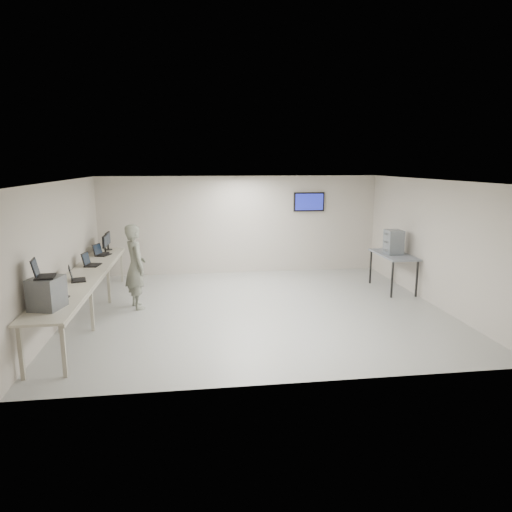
{
  "coord_description": "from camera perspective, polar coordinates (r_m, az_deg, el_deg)",
  "views": [
    {
      "loc": [
        -1.33,
        -9.52,
        3.15
      ],
      "look_at": [
        0.0,
        0.2,
        1.15
      ],
      "focal_mm": 32.0,
      "sensor_mm": 36.0,
      "label": 1
    }
  ],
  "objects": [
    {
      "name": "laptop_2",
      "position": [
        10.83,
        -20.05,
        -0.75
      ],
      "size": [
        0.38,
        0.43,
        0.31
      ],
      "rotation": [
        0.0,
        0.0,
        -0.15
      ],
      "color": "black",
      "rests_on": "workbench"
    },
    {
      "name": "workbench",
      "position": [
        10.06,
        -20.56,
        -2.59
      ],
      "size": [
        0.76,
        6.0,
        0.9
      ],
      "color": "beige",
      "rests_on": "ground"
    },
    {
      "name": "equipment_box",
      "position": [
        7.88,
        -24.68,
        -4.22
      ],
      "size": [
        0.53,
        0.58,
        0.51
      ],
      "primitive_type": "cube",
      "rotation": [
        0.0,
        0.0,
        -0.25
      ],
      "color": "slate",
      "rests_on": "workbench"
    },
    {
      "name": "laptop_3",
      "position": [
        11.95,
        -18.84,
        0.42
      ],
      "size": [
        0.42,
        0.45,
        0.29
      ],
      "rotation": [
        0.0,
        0.0,
        -0.34
      ],
      "color": "black",
      "rests_on": "workbench"
    },
    {
      "name": "monitor_far",
      "position": [
        12.63,
        -18.05,
        1.99
      ],
      "size": [
        0.21,
        0.47,
        0.47
      ],
      "color": "black",
      "rests_on": "workbench"
    },
    {
      "name": "soldier",
      "position": [
        10.31,
        -14.82,
        -1.29
      ],
      "size": [
        0.67,
        0.8,
        1.87
      ],
      "primitive_type": "imported",
      "rotation": [
        0.0,
        0.0,
        1.96
      ],
      "color": "#585F4C",
      "rests_on": "ground"
    },
    {
      "name": "storage_bins",
      "position": [
        11.84,
        16.82,
        1.69
      ],
      "size": [
        0.38,
        0.42,
        0.6
      ],
      "color": "slate",
      "rests_on": "side_table"
    },
    {
      "name": "room",
      "position": [
        9.83,
        0.3,
        1.33
      ],
      "size": [
        8.01,
        7.01,
        2.81
      ],
      "color": "#B7B7B7",
      "rests_on": "ground"
    },
    {
      "name": "laptop_on_box",
      "position": [
        7.83,
        -25.3,
        -1.89
      ],
      "size": [
        0.36,
        0.42,
        0.3
      ],
      "rotation": [
        0.0,
        0.0,
        0.14
      ],
      "color": "black",
      "rests_on": "equipment_box"
    },
    {
      "name": "laptop_0",
      "position": [
        8.39,
        -23.68,
        -4.57
      ],
      "size": [
        0.29,
        0.34,
        0.25
      ],
      "rotation": [
        0.0,
        0.0,
        -0.08
      ],
      "color": "black",
      "rests_on": "workbench"
    },
    {
      "name": "side_table",
      "position": [
        11.92,
        16.81,
        -0.08
      ],
      "size": [
        0.72,
        1.54,
        0.93
      ],
      "color": "slate",
      "rests_on": "ground"
    },
    {
      "name": "monitor_near",
      "position": [
        12.25,
        -18.36,
        1.62
      ],
      "size": [
        0.2,
        0.45,
        0.45
      ],
      "color": "black",
      "rests_on": "workbench"
    },
    {
      "name": "laptop_1",
      "position": [
        9.56,
        -21.68,
        -2.46
      ],
      "size": [
        0.39,
        0.43,
        0.29
      ],
      "rotation": [
        0.0,
        0.0,
        0.26
      ],
      "color": "black",
      "rests_on": "workbench"
    }
  ]
}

